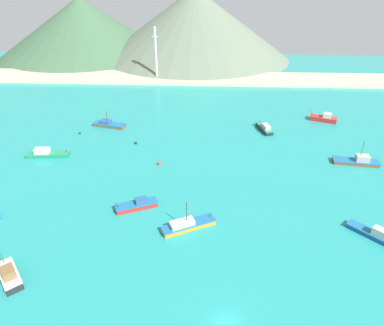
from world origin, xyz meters
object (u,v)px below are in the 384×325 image
(fishing_boat_4, at_px, (265,128))
(buoy_0, at_px, (159,164))
(fishing_boat_8, at_px, (324,118))
(buoy_1, at_px, (136,143))
(fishing_boat_6, at_px, (9,275))
(fishing_boat_1, at_px, (137,205))
(fishing_boat_11, at_px, (47,154))
(fishing_boat_3, at_px, (187,225))
(fishing_boat_0, at_px, (109,124))
(buoy_2, at_px, (80,133))
(radio_tower, at_px, (156,54))
(fishing_boat_9, at_px, (379,236))
(fishing_boat_2, at_px, (357,161))

(fishing_boat_4, xyz_separation_m, buoy_0, (-28.85, -21.83, -0.69))
(fishing_boat_8, bearing_deg, buoy_1, -161.30)
(fishing_boat_6, distance_m, buoy_0, 41.74)
(fishing_boat_1, distance_m, buoy_1, 29.70)
(fishing_boat_11, height_order, buoy_0, fishing_boat_11)
(fishing_boat_3, relative_size, buoy_1, 11.72)
(fishing_boat_0, bearing_deg, fishing_boat_11, -119.12)
(fishing_boat_0, height_order, fishing_boat_4, fishing_boat_0)
(buoy_1, xyz_separation_m, buoy_2, (-17.77, 5.67, -0.03))
(fishing_boat_0, distance_m, fishing_boat_3, 53.60)
(radio_tower, bearing_deg, fishing_boat_1, -84.53)
(fishing_boat_8, bearing_deg, fishing_boat_9, -95.71)
(fishing_boat_2, xyz_separation_m, fishing_boat_4, (-20.44, 18.93, 0.07))
(buoy_2, bearing_deg, fishing_boat_6, -82.21)
(fishing_boat_9, relative_size, radio_tower, 0.41)
(fishing_boat_11, bearing_deg, fishing_boat_4, 18.01)
(fishing_boat_6, bearing_deg, fishing_boat_11, 105.67)
(fishing_boat_4, xyz_separation_m, radio_tower, (-39.57, 50.90, 10.36))
(fishing_boat_3, bearing_deg, fishing_boat_1, 151.85)
(buoy_1, bearing_deg, fishing_boat_8, 18.70)
(fishing_boat_4, relative_size, fishing_boat_8, 0.97)
(fishing_boat_2, xyz_separation_m, fishing_boat_6, (-67.69, -40.36, 0.28))
(fishing_boat_6, bearing_deg, fishing_boat_1, 50.14)
(fishing_boat_1, bearing_deg, buoy_2, 124.38)
(fishing_boat_6, xyz_separation_m, radio_tower, (7.67, 110.19, 10.15))
(fishing_boat_3, xyz_separation_m, fishing_boat_6, (-26.89, -13.94, 0.36))
(fishing_boat_6, height_order, fishing_boat_11, fishing_boat_6)
(fishing_boat_3, height_order, fishing_boat_4, fishing_boat_3)
(fishing_boat_0, relative_size, fishing_boat_11, 0.98)
(fishing_boat_4, bearing_deg, buoy_0, -142.88)
(fishing_boat_11, bearing_deg, fishing_boat_3, -34.59)
(fishing_boat_2, height_order, buoy_1, fishing_boat_2)
(fishing_boat_3, distance_m, fishing_boat_9, 34.64)
(fishing_boat_2, bearing_deg, buoy_1, 171.77)
(buoy_2, bearing_deg, buoy_1, -17.70)
(fishing_boat_6, relative_size, fishing_boat_11, 0.61)
(buoy_1, bearing_deg, fishing_boat_6, -102.00)
(fishing_boat_0, bearing_deg, fishing_boat_1, -67.85)
(fishing_boat_1, distance_m, buoy_0, 18.01)
(buoy_0, xyz_separation_m, buoy_1, (-8.06, 11.20, -0.02))
(radio_tower, bearing_deg, fishing_boat_6, -93.98)
(fishing_boat_11, bearing_deg, fishing_boat_9, -20.89)
(fishing_boat_1, height_order, radio_tower, radio_tower)
(fishing_boat_2, distance_m, buoy_1, 57.95)
(fishing_boat_0, bearing_deg, radio_tower, 81.06)
(fishing_boat_8, bearing_deg, fishing_boat_2, -88.63)
(fishing_boat_8, relative_size, radio_tower, 0.40)
(buoy_0, bearing_deg, buoy_1, 125.75)
(fishing_boat_6, distance_m, fishing_boat_11, 41.82)
(fishing_boat_3, height_order, buoy_0, fishing_boat_3)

